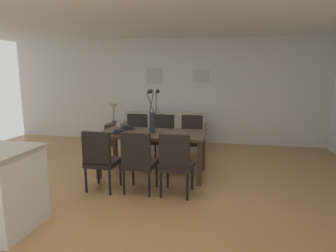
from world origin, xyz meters
The scene contains 20 objects.
ground_plane centered at (0.00, 0.00, 0.00)m, with size 9.00×9.00×0.00m, color #A87A47.
back_wall_panel centered at (0.00, 3.25, 1.30)m, with size 9.00×0.10×2.60m, color silver.
ceiling_panel centered at (0.00, 0.40, 2.64)m, with size 9.00×7.20×0.08m, color white.
dining_table centered at (0.00, 0.65, 0.66)m, with size 1.80×0.88×0.74m.
dining_chair_near_left centered at (-0.57, -0.23, 0.51)m, with size 0.46×0.46×0.92m.
dining_chair_near_right centered at (-0.56, 1.47, 0.51)m, with size 0.44×0.44×0.92m.
dining_chair_far_left centered at (0.01, -0.19, 0.51)m, with size 0.46×0.46×0.92m.
dining_chair_far_right centered at (0.00, 1.48, 0.51)m, with size 0.47×0.47×0.92m.
dining_chair_mid_left centered at (0.55, -0.19, 0.51)m, with size 0.47×0.47×0.92m.
dining_chair_mid_right centered at (0.56, 1.51, 0.51)m, with size 0.46×0.46×0.92m.
centerpiece_vase centered at (0.01, 0.65, 1.02)m, with size 0.21×0.23×0.73m.
placemat_near_left centered at (-0.54, 0.45, 0.74)m, with size 0.32×0.32×0.01m, color black.
bowl_near_left centered at (-0.54, 0.45, 0.78)m, with size 0.17×0.17×0.07m.
placemat_near_right centered at (-0.54, 0.85, 0.74)m, with size 0.32×0.32×0.01m, color black.
bowl_near_right centered at (-0.54, 0.85, 0.78)m, with size 0.17×0.17×0.07m.
sofa centered at (-0.23, 2.52, 0.28)m, with size 1.98×0.84×0.80m.
side_table centered at (-1.45, 2.53, 0.26)m, with size 0.36×0.36×0.52m, color black.
table_lamp centered at (-1.45, 2.53, 0.89)m, with size 0.22×0.22×0.51m.
framed_picture_left centered at (-0.58, 3.18, 1.69)m, with size 0.38×0.03×0.39m.
framed_picture_center centered at (0.59, 3.18, 1.69)m, with size 0.40×0.03×0.29m.
Camera 1 is at (1.20, -4.03, 1.71)m, focal length 30.76 mm.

